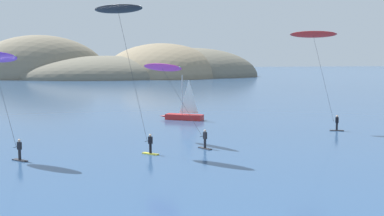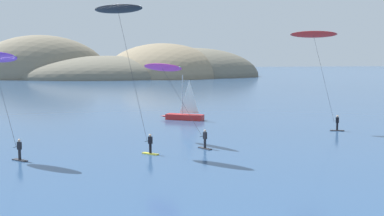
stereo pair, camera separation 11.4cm
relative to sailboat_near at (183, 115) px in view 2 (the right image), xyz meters
name	(u,v)px [view 2 (the right image)]	position (x,y,z in m)	size (l,w,h in m)	color
headland_island	(128,77)	(1.18, 118.23, -0.64)	(105.64, 47.41, 30.48)	#84755B
sailboat_near	(183,115)	(0.00, 0.00, 0.00)	(5.57, 3.91, 5.70)	#B22323
kitesurfer_black	(120,20)	(-8.63, -18.19, 10.55)	(5.40, 5.68, 12.50)	yellow
kitesurfer_magenta	(165,73)	(-4.27, -14.57, 5.87)	(5.49, 8.48, 7.50)	#2D2D33
kitesurfer_red	(316,44)	(12.76, -10.91, 8.80)	(5.54, 3.63, 10.86)	#2D2D33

